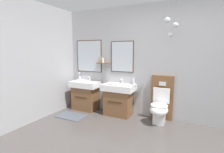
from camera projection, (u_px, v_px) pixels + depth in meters
The scene contains 11 objects.
wall_back at pixel (169, 62), 3.76m from camera, with size 5.46×0.54×2.57m.
wall_left at pixel (6, 64), 3.19m from camera, with size 0.12×3.97×2.57m, color #A8A8AA.
bath_mat at pixel (72, 116), 4.07m from camera, with size 0.68×0.44×0.01m, color #474C56.
vanity_sink_left at pixel (86, 94), 4.54m from camera, with size 0.76×0.49×0.75m.
tap_on_left_sink at pixel (89, 78), 4.63m from camera, with size 0.03×0.13×0.11m.
vanity_sink_right at pixel (119, 99), 4.13m from camera, with size 0.76×0.49×0.75m.
tap_on_right_sink at pixel (122, 80), 4.22m from camera, with size 0.03×0.13×0.11m.
toilet at pixel (160, 105), 3.71m from camera, with size 0.48×0.63×1.00m.
toothbrush_cup at pixel (80, 77), 4.76m from camera, with size 0.07×0.07×0.20m.
soap_dispenser at pixel (134, 81), 4.09m from camera, with size 0.06×0.06×0.17m.
folded_hand_towel at pixel (115, 84), 3.96m from camera, with size 0.22×0.16×0.04m, color white.
Camera 1 is at (0.49, -2.01, 1.53)m, focal length 27.60 mm.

